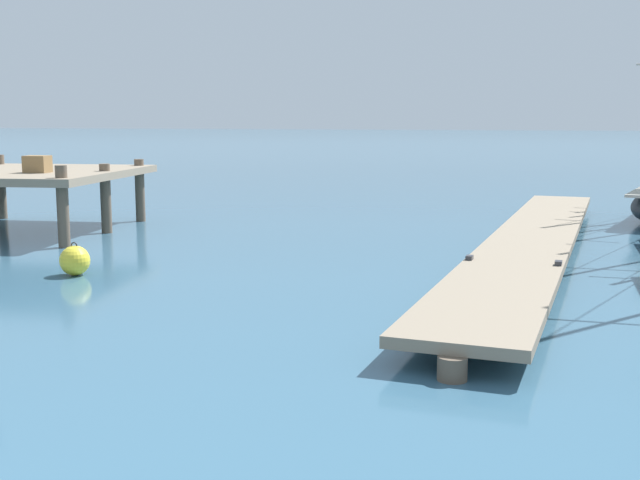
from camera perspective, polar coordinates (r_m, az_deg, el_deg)
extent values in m
cube|color=gray|center=(18.74, 15.05, 0.15)|extent=(3.38, 18.92, 0.16)
cylinder|color=brown|center=(9.67, 9.45, -9.04)|extent=(0.36, 0.36, 0.29)
cylinder|color=brown|center=(14.17, 13.14, -3.43)|extent=(0.36, 0.36, 0.29)
cylinder|color=brown|center=(18.78, 15.02, -0.53)|extent=(0.36, 0.36, 0.29)
cylinder|color=brown|center=(23.42, 16.15, 1.22)|extent=(0.36, 0.36, 0.29)
cylinder|color=brown|center=(28.09, 16.91, 2.39)|extent=(0.36, 0.36, 0.29)
cube|color=#333338|center=(15.14, 10.65, -1.25)|extent=(0.14, 0.21, 0.08)
cube|color=#333338|center=(14.96, 16.70, -1.59)|extent=(0.14, 0.21, 0.08)
cube|color=gray|center=(23.07, -20.25, 4.47)|extent=(5.92, 6.41, 0.20)
cylinder|color=brown|center=(19.90, -17.94, 2.29)|extent=(0.28, 0.28, 1.97)
cylinder|color=brown|center=(26.35, -21.87, 3.56)|extent=(0.28, 0.28, 1.96)
cylinder|color=brown|center=(24.40, -12.77, 3.49)|extent=(0.28, 0.28, 1.86)
cylinder|color=brown|center=(22.13, -15.09, 2.89)|extent=(0.28, 0.28, 1.86)
cube|color=olive|center=(21.91, -19.58, 5.14)|extent=(0.65, 0.55, 0.44)
sphere|color=yellow|center=(16.39, -17.15, -1.41)|extent=(0.59, 0.59, 0.59)
torus|color=black|center=(16.34, -17.19, -0.39)|extent=(0.14, 0.02, 0.14)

